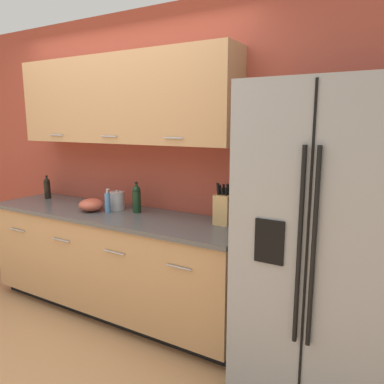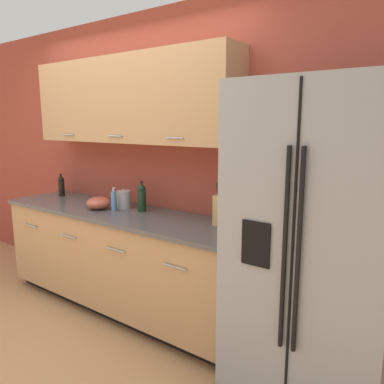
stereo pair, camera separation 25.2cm
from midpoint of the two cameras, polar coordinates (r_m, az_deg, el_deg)
name	(u,v)px [view 1 (the left image)]	position (r m, az deg, el deg)	size (l,w,h in m)	color
ground_plane	(8,371)	(3.13, -28.58, -22.86)	(14.00, 14.00, 0.00)	#B27F51
wall_back	(129,146)	(3.46, -11.68, 6.88)	(10.00, 0.39, 2.60)	#993D2D
counter_unit	(115,261)	(3.43, -13.76, -10.23)	(2.46, 0.64, 0.90)	black
refrigerator	(323,244)	(2.35, 16.42, -7.64)	(0.88, 0.82, 1.88)	gray
knife_block	(223,209)	(2.79, 2.14, -2.56)	(0.14, 0.10, 0.32)	tan
wine_bottle	(137,198)	(3.22, -10.68, -0.97)	(0.07, 0.07, 0.26)	black
soap_dispenser	(108,202)	(3.28, -14.91, -1.57)	(0.05, 0.05, 0.21)	#4C7FB2
oil_bottle	(47,188)	(4.07, -22.88, 0.57)	(0.06, 0.06, 0.23)	black
steel_canister	(117,201)	(3.38, -13.45, -1.30)	(0.13, 0.13, 0.17)	#A3A3A5
mixing_bowl	(91,205)	(3.37, -17.19, -1.91)	(0.21, 0.21, 0.11)	#B24C38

